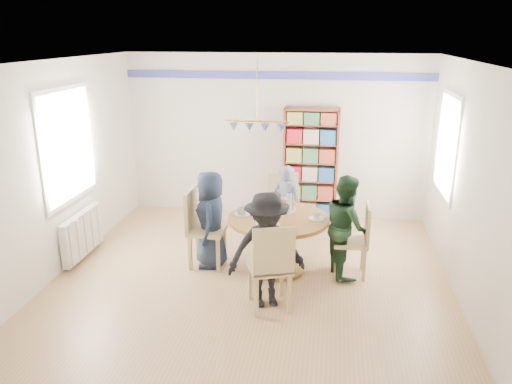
% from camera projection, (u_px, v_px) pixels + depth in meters
% --- Properties ---
extents(ground, '(5.00, 5.00, 0.00)m').
position_uv_depth(ground, '(251.00, 280.00, 6.36)').
color(ground, tan).
extents(room_shell, '(5.00, 5.00, 5.00)m').
position_uv_depth(room_shell, '(242.00, 138.00, 6.71)').
color(room_shell, white).
rests_on(room_shell, ground).
extents(radiator, '(0.12, 1.00, 0.60)m').
position_uv_depth(radiator, '(82.00, 234.00, 6.89)').
color(radiator, silver).
rests_on(radiator, ground).
extents(dining_table, '(1.30, 1.30, 0.75)m').
position_uv_depth(dining_table, '(278.00, 231.00, 6.46)').
color(dining_table, brown).
rests_on(dining_table, ground).
extents(chair_left, '(0.47, 0.47, 1.06)m').
position_uv_depth(chair_left, '(200.00, 224.00, 6.62)').
color(chair_left, tan).
rests_on(chair_left, ground).
extents(chair_right, '(0.43, 0.43, 0.96)m').
position_uv_depth(chair_right, '(358.00, 237.00, 6.35)').
color(chair_right, tan).
rests_on(chair_right, ground).
extents(chair_far, '(0.49, 0.49, 1.02)m').
position_uv_depth(chair_far, '(283.00, 205.00, 7.42)').
color(chair_far, tan).
rests_on(chair_far, ground).
extents(chair_near, '(0.59, 0.59, 1.05)m').
position_uv_depth(chair_near, '(271.00, 264.00, 5.50)').
color(chair_near, tan).
rests_on(chair_near, ground).
extents(person_left, '(0.52, 0.70, 1.31)m').
position_uv_depth(person_left, '(211.00, 219.00, 6.58)').
color(person_left, '#172033').
rests_on(person_left, ground).
extents(person_right, '(0.67, 0.76, 1.33)m').
position_uv_depth(person_right, '(346.00, 226.00, 6.34)').
color(person_right, '#1B3720').
rests_on(person_right, ground).
extents(person_far, '(0.50, 0.39, 1.20)m').
position_uv_depth(person_far, '(286.00, 204.00, 7.32)').
color(person_far, gray).
rests_on(person_far, ground).
extents(person_near, '(1.00, 0.76, 1.36)m').
position_uv_depth(person_near, '(266.00, 251.00, 5.58)').
color(person_near, black).
rests_on(person_near, ground).
extents(bookshelf, '(0.89, 0.27, 1.87)m').
position_uv_depth(bookshelf, '(310.00, 166.00, 8.19)').
color(bookshelf, maroon).
rests_on(bookshelf, ground).
extents(tableware, '(1.16, 1.16, 0.31)m').
position_uv_depth(tableware, '(277.00, 211.00, 6.41)').
color(tableware, white).
rests_on(tableware, dining_table).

